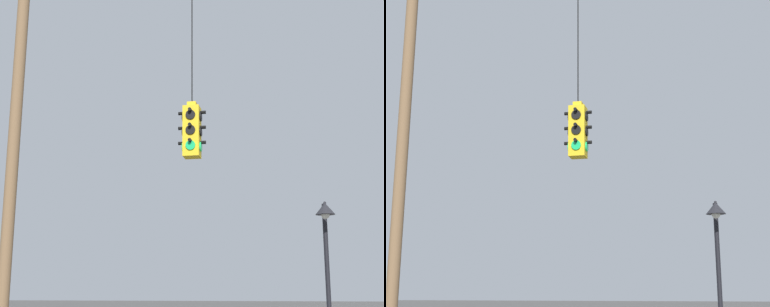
# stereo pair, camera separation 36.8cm
# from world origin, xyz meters

# --- Properties ---
(utility_pole_left) EXTENTS (0.26, 0.26, 9.37)m
(utility_pole_left) POSITION_xyz_m (-6.17, -0.14, 4.67)
(utility_pole_left) COLOR brown
(utility_pole_left) RESTS_ON ground_plane
(traffic_light_near_right_pole) EXTENTS (0.58, 0.58, 4.03)m
(traffic_light_near_right_pole) POSITION_xyz_m (-2.18, -0.14, 5.20)
(traffic_light_near_right_pole) COLOR yellow
(street_lamp) EXTENTS (0.50, 0.86, 4.17)m
(street_lamp) POSITION_xyz_m (0.59, 3.69, 3.20)
(street_lamp) COLOR black
(street_lamp) RESTS_ON ground_plane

